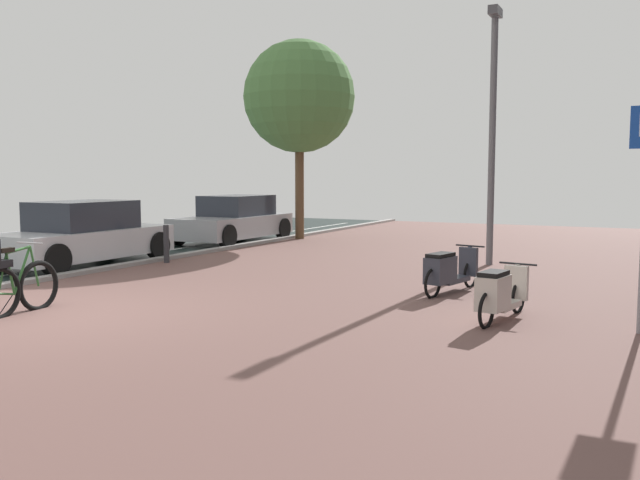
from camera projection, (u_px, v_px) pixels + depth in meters
The scene contains 9 objects.
ground at pixel (122, 327), 8.50m from camera, with size 21.00×40.00×0.13m.
bicycle_foreground at pixel (14, 285), 9.16m from camera, with size 0.63×1.42×1.10m.
scooter_near at pixel (499, 294), 8.67m from camera, with size 0.59×1.61×0.72m.
scooter_mid at pixel (447, 271), 10.75m from camera, with size 0.68×1.76×0.74m.
parked_car_near at pixel (83, 235), 14.22m from camera, with size 1.79×3.93×1.35m.
parked_car_far at pixel (234, 220), 19.14m from camera, with size 1.82×3.95×1.32m.
lamp_post at pixel (493, 123), 13.97m from camera, with size 0.20×0.52×5.33m.
street_tree at pixel (299, 97), 19.71m from camera, with size 3.29×3.29×5.85m.
bollard_far at pixel (166, 244), 14.54m from camera, with size 0.12×0.12×0.82m.
Camera 1 is at (7.42, -6.34, 1.90)m, focal length 37.63 mm.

